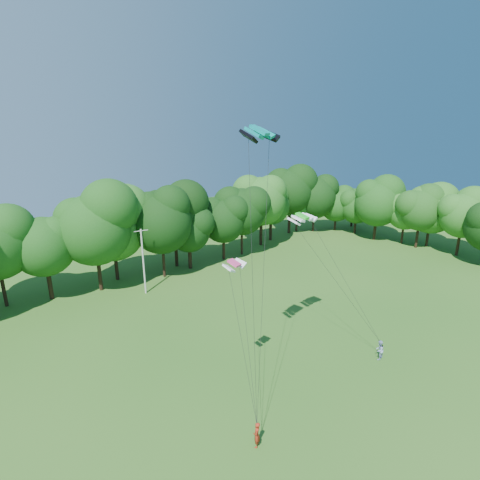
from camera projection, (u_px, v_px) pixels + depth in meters
ground at (360, 420)px, 27.27m from camera, size 160.00×160.00×0.00m
utility_pole at (143, 261)px, 46.70m from camera, size 1.70×0.31×8.50m
kite_flyer_left at (257, 435)px, 24.82m from camera, size 0.80×0.79×1.85m
kite_flyer_right at (379, 350)px, 34.18m from camera, size 1.03×0.87×1.87m
kite_teal at (259, 130)px, 24.37m from camera, size 3.26×2.00×0.72m
kite_green at (302, 216)px, 33.90m from camera, size 2.88×1.38×0.45m
kite_pink at (234, 263)px, 26.89m from camera, size 2.02×1.31×0.40m
tree_back_center at (174, 209)px, 54.61m from camera, size 9.72×9.72×14.13m
tree_back_east at (298, 198)px, 73.98m from camera, size 7.44×7.44×10.82m
tree_flank_east at (421, 207)px, 63.80m from camera, size 7.95×7.95×11.57m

